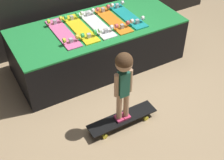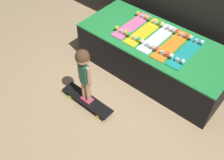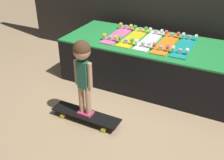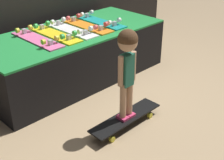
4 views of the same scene
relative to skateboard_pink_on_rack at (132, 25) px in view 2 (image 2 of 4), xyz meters
The scene contains 9 objects.
ground_plane 0.91m from the skateboard_pink_on_rack, 50.93° to the right, with size 16.00×16.00×0.00m, color tan.
display_rack 0.53m from the skateboard_pink_on_rack, ahead, with size 2.12×0.92×0.57m.
skateboard_pink_on_rack is the anchor object (origin of this frame).
skateboard_yellow_on_rack 0.22m from the skateboard_pink_on_rack, ahead, with size 0.19×0.73×0.09m.
skateboard_white_on_rack 0.44m from the skateboard_pink_on_rack, ahead, with size 0.19×0.73×0.09m.
skateboard_orange_on_rack 0.66m from the skateboard_pink_on_rack, ahead, with size 0.19×0.73×0.09m.
skateboard_teal_on_rack 0.87m from the skateboard_pink_on_rack, ahead, with size 0.19×0.73×0.09m.
skateboard_on_floor 1.24m from the skateboard_pink_on_rack, 82.18° to the right, with size 0.77×0.18×0.09m.
child 1.12m from the skateboard_pink_on_rack, 82.18° to the right, with size 0.20×0.17×0.82m.
Camera 2 is at (1.36, -1.99, 2.73)m, focal length 42.00 mm.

